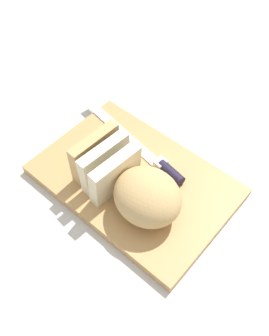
% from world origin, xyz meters
% --- Properties ---
extents(ground_plane, '(3.00, 3.00, 0.00)m').
position_xyz_m(ground_plane, '(0.00, 0.00, 0.00)').
color(ground_plane, beige).
extents(cutting_board, '(0.37, 0.25, 0.02)m').
position_xyz_m(cutting_board, '(0.00, 0.00, 0.01)').
color(cutting_board, tan).
rests_on(cutting_board, ground_plane).
extents(bread_loaf, '(0.21, 0.12, 0.09)m').
position_xyz_m(bread_loaf, '(-0.03, 0.04, 0.06)').
color(bread_loaf, tan).
rests_on(bread_loaf, cutting_board).
extents(bread_knife, '(0.29, 0.06, 0.02)m').
position_xyz_m(bread_knife, '(-0.00, -0.05, 0.03)').
color(bread_knife, silver).
rests_on(bread_knife, cutting_board).
extents(crumb_near_knife, '(0.01, 0.01, 0.01)m').
position_xyz_m(crumb_near_knife, '(0.06, 0.03, 0.02)').
color(crumb_near_knife, tan).
rests_on(crumb_near_knife, cutting_board).
extents(crumb_near_loaf, '(0.01, 0.01, 0.01)m').
position_xyz_m(crumb_near_loaf, '(-0.06, 0.01, 0.02)').
color(crumb_near_loaf, tan).
rests_on(crumb_near_loaf, cutting_board).
extents(crumb_stray_left, '(0.01, 0.01, 0.01)m').
position_xyz_m(crumb_stray_left, '(-0.05, -0.00, 0.02)').
color(crumb_stray_left, tan).
rests_on(crumb_stray_left, cutting_board).
extents(crumb_stray_right, '(0.01, 0.01, 0.01)m').
position_xyz_m(crumb_stray_right, '(0.05, 0.05, 0.02)').
color(crumb_stray_right, tan).
rests_on(crumb_stray_right, cutting_board).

